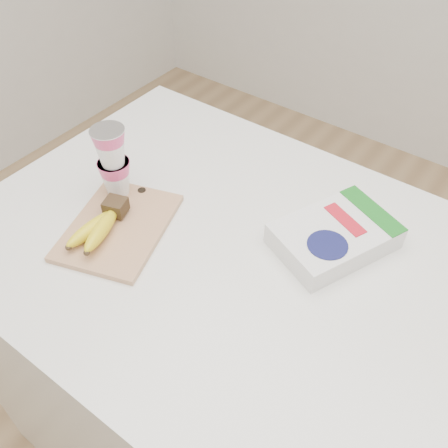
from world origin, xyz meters
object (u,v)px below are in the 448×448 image
table (246,375)px  yogurt_stack (113,160)px  bananas (100,225)px  cereal_box (335,236)px  cutting_board (119,227)px

table → yogurt_stack: 0.71m
bananas → cereal_box: bearing=33.4°
cutting_board → bananas: bearing=-129.6°
cereal_box → cutting_board: bearing=-126.2°
table → cutting_board: size_ratio=4.70×
bananas → yogurt_stack: bearing=118.4°
cutting_board → yogurt_stack: bearing=115.9°
table → cutting_board: 0.59m
table → cereal_box: cereal_box is taller
bananas → yogurt_stack: yogurt_stack is taller
cutting_board → cereal_box: bearing=12.6°
bananas → cereal_box: (0.43, 0.28, -0.01)m
bananas → cereal_box: bananas is taller
cutting_board → bananas: bananas is taller
bananas → yogurt_stack: size_ratio=1.00×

